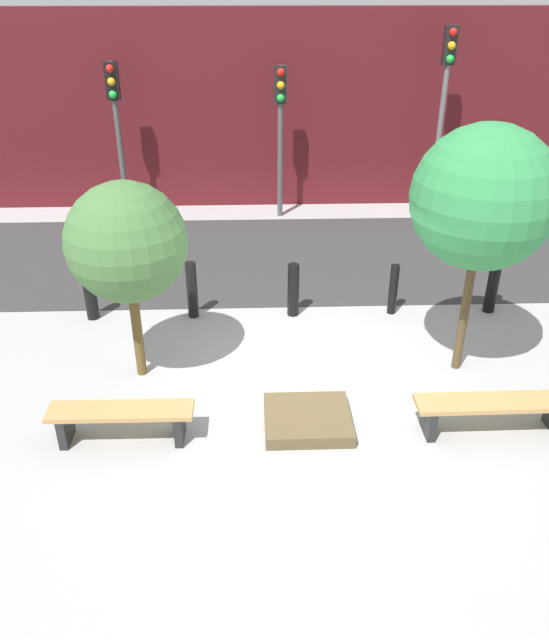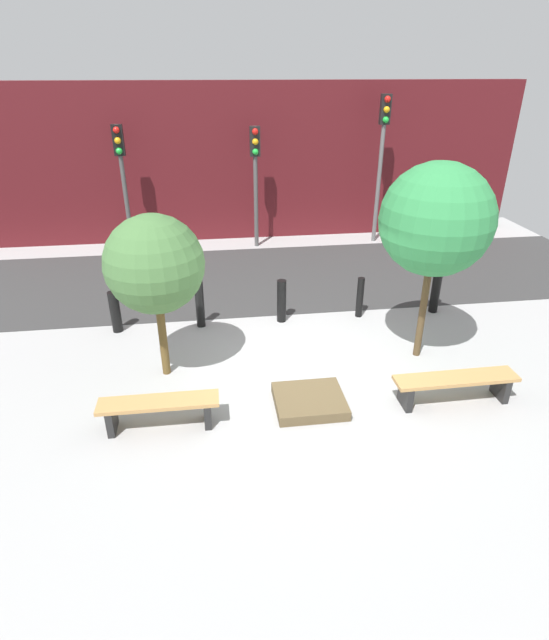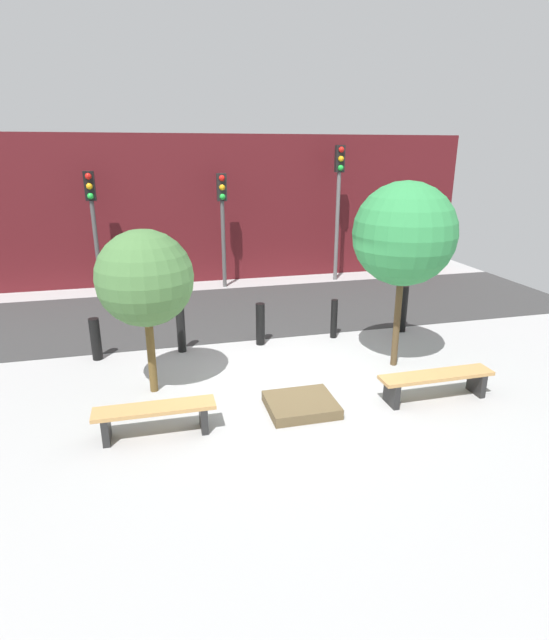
# 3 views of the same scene
# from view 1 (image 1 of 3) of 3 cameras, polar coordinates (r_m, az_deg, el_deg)

# --- Properties ---
(ground_plane) EXTENTS (18.00, 18.00, 0.00)m
(ground_plane) POSITION_cam_1_polar(r_m,az_deg,el_deg) (8.76, 2.53, -5.86)
(ground_plane) COLOR #9F9F9F
(road_strip) EXTENTS (18.00, 4.44, 0.01)m
(road_strip) POSITION_cam_1_polar(r_m,az_deg,el_deg) (12.73, 1.00, 5.82)
(road_strip) COLOR #343434
(road_strip) RESTS_ON ground
(building_facade) EXTENTS (16.20, 0.50, 4.44)m
(building_facade) POSITION_cam_1_polar(r_m,az_deg,el_deg) (15.55, 0.35, 18.59)
(building_facade) COLOR #511419
(building_facade) RESTS_ON ground
(bench_left) EXTENTS (1.74, 0.40, 0.46)m
(bench_left) POSITION_cam_1_polar(r_m,az_deg,el_deg) (7.82, -13.82, -8.66)
(bench_left) COLOR black
(bench_left) RESTS_ON ground
(bench_right) EXTENTS (1.95, 0.41, 0.46)m
(bench_right) POSITION_cam_1_polar(r_m,az_deg,el_deg) (8.18, 19.43, -7.66)
(bench_right) COLOR black
(bench_right) RESTS_ON ground
(planter_bed) EXTENTS (1.08, 0.96, 0.17)m
(planter_bed) POSITION_cam_1_polar(r_m,az_deg,el_deg) (7.98, 3.04, -9.06)
(planter_bed) COLOR brown
(planter_bed) RESTS_ON ground
(tree_behind_left_bench) EXTENTS (1.58, 1.58, 2.79)m
(tree_behind_left_bench) POSITION_cam_1_polar(r_m,az_deg,el_deg) (8.27, -13.38, 6.86)
(tree_behind_left_bench) COLOR brown
(tree_behind_left_bench) RESTS_ON ground
(tree_behind_right_bench) EXTENTS (1.86, 1.86, 3.47)m
(tree_behind_right_bench) POSITION_cam_1_polar(r_m,az_deg,el_deg) (8.45, 18.57, 10.49)
(tree_behind_right_bench) COLOR #4D3B23
(tree_behind_right_bench) RESTS_ON ground
(bollard_far_left) EXTENTS (0.20, 0.20, 0.85)m
(bollard_far_left) POSITION_cam_1_polar(r_m,az_deg,el_deg) (10.64, -16.50, 2.22)
(bollard_far_left) COLOR black
(bollard_far_left) RESTS_ON ground
(bollard_left) EXTENTS (0.18, 0.18, 0.97)m
(bollard_left) POSITION_cam_1_polar(r_m,az_deg,el_deg) (10.32, -7.55, 2.74)
(bollard_left) COLOR black
(bollard_left) RESTS_ON ground
(bollard_center) EXTENTS (0.19, 0.19, 0.91)m
(bollard_center) POSITION_cam_1_polar(r_m,az_deg,el_deg) (10.31, 1.73, 2.76)
(bollard_center) COLOR black
(bollard_center) RESTS_ON ground
(bollard_right) EXTENTS (0.14, 0.14, 0.87)m
(bollard_right) POSITION_cam_1_polar(r_m,az_deg,el_deg) (10.55, 10.81, 2.77)
(bollard_right) COLOR black
(bollard_right) RESTS_ON ground
(bollard_far_right) EXTENTS (0.19, 0.19, 1.07)m
(bollard_far_right) POSITION_cam_1_polar(r_m,az_deg,el_deg) (11.00, 19.37, 3.25)
(bollard_far_right) COLOR black
(bollard_far_right) RESTS_ON ground
(traffic_light_west) EXTENTS (0.28, 0.27, 3.44)m
(traffic_light_west) POSITION_cam_1_polar(r_m,az_deg,el_deg) (14.74, -14.30, 17.85)
(traffic_light_west) COLOR #4A4A4A
(traffic_light_west) RESTS_ON ground
(traffic_light_mid_west) EXTENTS (0.28, 0.27, 3.35)m
(traffic_light_mid_west) POSITION_cam_1_polar(r_m,az_deg,el_deg) (14.47, 0.54, 18.24)
(traffic_light_mid_west) COLOR #4D4D4D
(traffic_light_mid_west) RESTS_ON ground
(traffic_light_mid_east) EXTENTS (0.28, 0.27, 4.12)m
(traffic_light_mid_east) POSITION_cam_1_polar(r_m,az_deg,el_deg) (14.99, 15.30, 19.59)
(traffic_light_mid_east) COLOR #616161
(traffic_light_mid_east) RESTS_ON ground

